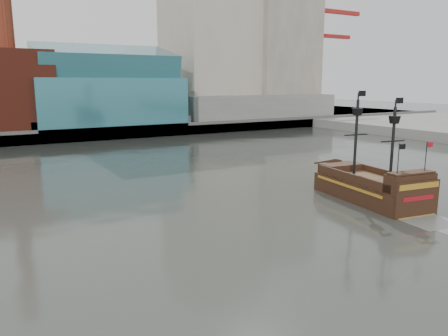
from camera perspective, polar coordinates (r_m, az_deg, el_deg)
ground at (r=29.67m, az=3.50°, el=-10.94°), size 400.00×400.00×0.00m
promenade_far at (r=116.32m, az=-22.49°, el=5.29°), size 220.00×60.00×2.00m
seawall at (r=87.27m, az=-19.83°, el=4.00°), size 220.00×1.00×2.60m
skyline at (r=110.18m, az=-20.08°, el=17.48°), size 149.00×45.00×62.00m
crane_a at (r=140.99m, az=12.14°, el=14.14°), size 22.50×4.00×32.25m
crane_b at (r=154.69m, az=12.26°, el=12.53°), size 19.10×4.00×26.25m
pirate_ship at (r=44.08m, az=18.65°, el=-2.75°), size 6.32×15.31×11.12m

